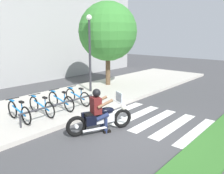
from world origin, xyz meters
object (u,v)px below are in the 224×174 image
bicycle_3 (78,97)px  street_lamp (90,47)px  bike_rack (60,105)px  tree_near_rack (108,32)px  bicycle_0 (19,112)px  bicycle_2 (61,101)px  motorcycle (101,118)px  rider (98,107)px  bicycle_1 (41,106)px

bicycle_3 → street_lamp: 3.08m
bike_rack → tree_near_rack: (5.13, 2.22, 2.67)m
street_lamp → bicycle_0: bearing=-164.7°
bicycle_2 → street_lamp: bearing=23.9°
bike_rack → street_lamp: size_ratio=0.80×
bicycle_3 → tree_near_rack: tree_near_rack is taller
motorcycle → street_lamp: 5.30m
street_lamp → tree_near_rack: bearing=12.4°
rider → bicycle_0: bearing=119.6°
bicycle_3 → bike_rack: bicycle_3 is taller
bicycle_1 → bike_rack: (0.44, -0.55, 0.07)m
bicycle_0 → bicycle_2: bearing=0.0°
bicycle_0 → bicycle_2: size_ratio=0.95×
bicycle_0 → bicycle_3: bicycle_0 is taller
bike_rack → tree_near_rack: 6.20m
bicycle_2 → bike_rack: (-0.44, -0.55, 0.06)m
rider → tree_near_rack: bearing=39.2°
motorcycle → bicycle_3: (1.17, 2.49, 0.03)m
motorcycle → bike_rack: bearing=94.3°
bicycle_1 → bike_rack: bearing=-51.7°
bicycle_0 → bike_rack: bicycle_0 is taller
bicycle_2 → tree_near_rack: bearing=19.6°
bicycle_0 → street_lamp: (4.63, 1.27, 1.97)m
rider → bicycle_1: size_ratio=0.86×
bicycle_1 → street_lamp: 4.42m
bicycle_0 → rider: bearing=-60.4°
rider → bike_rack: (-0.08, 1.90, -0.28)m
motorcycle → bicycle_0: bearing=120.5°
bicycle_1 → bike_rack: 0.71m
rider → street_lamp: 5.19m
bicycle_3 → street_lamp: (1.99, 1.27, 1.97)m
bicycle_3 → street_lamp: size_ratio=0.39×
bicycle_3 → bicycle_0: bearing=-180.0°
bicycle_1 → tree_near_rack: bearing=16.7°
motorcycle → bicycle_2: bearing=83.3°
motorcycle → street_lamp: bearing=49.9°
bicycle_1 → bicycle_3: (1.76, -0.00, 0.00)m
bicycle_2 → rider: bearing=-98.4°
rider → tree_near_rack: (5.06, 4.12, 2.40)m
bicycle_0 → bicycle_2: 1.76m
bicycle_1 → street_lamp: bearing=18.7°
bicycle_2 → bicycle_0: bearing=-180.0°
bicycle_3 → rider: bearing=-116.8°
bike_rack → bicycle_1: bearing=128.3°
bicycle_3 → bike_rack: bearing=-157.2°
rider → bicycle_0: rider is taller
bicycle_0 → bicycle_2: bicycle_0 is taller
bicycle_2 → tree_near_rack: tree_near_rack is taller
bicycle_3 → tree_near_rack: size_ratio=0.32×
bike_rack → rider: bearing=-87.7°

